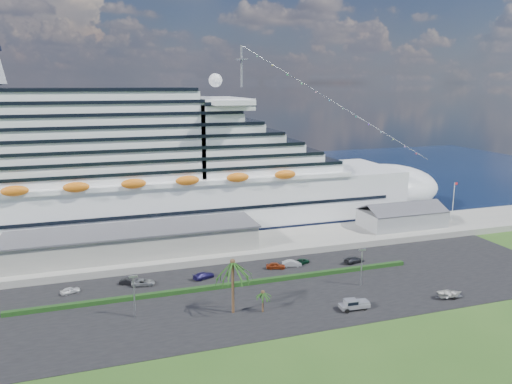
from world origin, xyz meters
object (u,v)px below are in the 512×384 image
object	(u,v)px
cruise_ship	(138,177)
pickup_truck	(354,304)
boat_trailer	(450,293)
parked_car_3	(204,275)

from	to	relation	value
cruise_ship	pickup_truck	bearing A→B (deg)	-62.70
pickup_truck	boat_trailer	xyz separation A→B (m)	(21.19, -1.64, -0.02)
cruise_ship	boat_trailer	size ratio (longest dim) A/B	31.02
boat_trailer	cruise_ship	bearing A→B (deg)	129.22
boat_trailer	parked_car_3	bearing A→B (deg)	149.96
parked_car_3	pickup_truck	world-z (taller)	pickup_truck
cruise_ship	parked_car_3	world-z (taller)	cruise_ship
pickup_truck	boat_trailer	bearing A→B (deg)	-4.41
parked_car_3	boat_trailer	distance (m)	52.47
cruise_ship	pickup_truck	distance (m)	75.99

